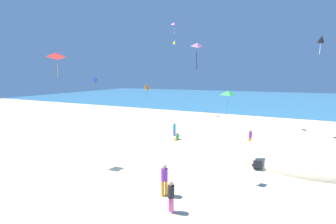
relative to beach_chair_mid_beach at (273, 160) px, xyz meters
name	(u,v)px	position (x,y,z in m)	size (l,w,h in m)	color
ground_plane	(172,135)	(-9.25, 3.87, -0.27)	(120.00, 120.00, 0.00)	beige
ocean_water	(225,97)	(-9.25, 48.59, -0.25)	(120.00, 60.00, 0.05)	teal
dune_mound	(296,160)	(1.66, 1.40, -0.27)	(8.87, 6.21, 2.32)	beige
beach_chair_mid_beach	(273,160)	(0.00, 0.00, 0.00)	(0.72, 0.79, 0.64)	#D13D3D
beach_chair_far_right	(257,165)	(-1.09, -1.33, 0.02)	(0.63, 0.72, 0.65)	black
person_0	(174,128)	(-8.91, 3.62, 0.52)	(0.39, 0.39, 1.38)	blue
person_1	(164,178)	(-5.57, -6.42, 0.72)	(0.48, 0.48, 1.72)	orange
person_2	(250,136)	(-1.57, 3.64, 0.53)	(0.39, 0.39, 1.39)	orange
person_3	(171,195)	(-4.78, -7.44, 0.60)	(0.41, 0.41, 1.51)	#D8599E
person_4	(177,137)	(-8.18, 2.46, -0.01)	(0.47, 0.63, 0.72)	green
kite_red	(56,55)	(-13.46, -5.73, 7.20)	(1.07, 1.03, 1.64)	red
kite_blue	(95,80)	(-18.82, 3.20, 5.47)	(0.62, 0.31, 1.18)	blue
kite_black	(321,39)	(2.26, 1.63, 8.30)	(0.42, 0.59, 1.29)	black
kite_yellow	(175,42)	(-14.85, 18.77, 12.00)	(0.79, 0.82, 1.05)	yellow
kite_green	(228,93)	(-3.18, -1.47, 4.78)	(1.00, 0.91, 1.65)	green
kite_orange	(147,88)	(-13.56, 6.22, 4.53)	(0.33, 0.90, 1.65)	orange
kite_magenta	(174,24)	(-13.07, 14.02, 13.76)	(0.89, 0.78, 1.77)	#DB3DA8
kite_pink	(197,45)	(-4.59, -4.27, 7.47)	(0.68, 0.66, 1.43)	pink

